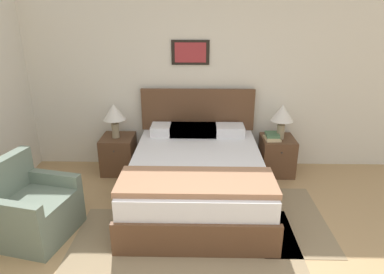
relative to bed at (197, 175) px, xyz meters
name	(u,v)px	position (x,y,z in m)	size (l,w,h in m)	color
wall_back	(200,79)	(0.03, 1.11, 0.97)	(7.36, 0.09, 2.60)	silver
area_rug_main	(184,260)	(-0.12, -1.14, -0.32)	(2.31, 1.73, 0.01)	#897556
area_rug_bedside	(289,218)	(1.06, -0.42, -0.32)	(0.79, 1.38, 0.01)	#897556
bed	(197,175)	(0.00, 0.00, 0.00)	(1.63, 2.12, 1.19)	brown
armchair	(31,210)	(-1.71, -0.77, -0.03)	(0.85, 0.88, 0.84)	slate
nightstand_near_window	(119,154)	(-1.15, 0.78, -0.06)	(0.46, 0.52, 0.53)	brown
nightstand_by_door	(277,155)	(1.15, 0.78, -0.06)	(0.46, 0.52, 0.53)	brown
table_lamp_near_window	(114,114)	(-1.16, 0.76, 0.56)	(0.31, 0.31, 0.49)	gray
table_lamp_by_door	(282,115)	(1.17, 0.76, 0.56)	(0.31, 0.31, 0.49)	gray
book_thick_bottom	(272,138)	(1.05, 0.73, 0.22)	(0.22, 0.27, 0.02)	beige
book_hardcover_middle	(272,137)	(1.05, 0.73, 0.24)	(0.17, 0.24, 0.03)	beige
book_novel_upper	(272,135)	(1.05, 0.73, 0.28)	(0.18, 0.23, 0.04)	#4C7551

